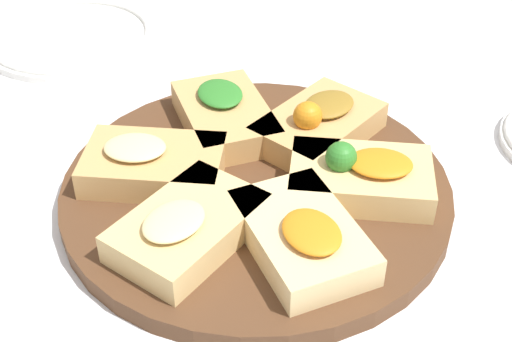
{
  "coord_description": "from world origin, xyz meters",
  "views": [
    {
      "loc": [
        0.45,
        -0.39,
        0.5
      ],
      "look_at": [
        0.0,
        0.0,
        0.04
      ],
      "focal_mm": 50.0,
      "sensor_mm": 36.0,
      "label": 1
    }
  ],
  "objects": [
    {
      "name": "focaccia_slice_5",
      "position": [
        -0.02,
        0.11,
        0.04
      ],
      "size": [
        0.11,
        0.16,
        0.06
      ],
      "color": "tan",
      "rests_on": "serving_board"
    },
    {
      "name": "ground_plane",
      "position": [
        0.0,
        0.0,
        0.0
      ],
      "size": [
        3.0,
        3.0,
        0.0
      ],
      "primitive_type": "plane",
      "color": "white"
    },
    {
      "name": "focaccia_slice_2",
      "position": [
        0.02,
        -0.11,
        0.04
      ],
      "size": [
        0.12,
        0.16,
        0.04
      ],
      "color": "#DBB775",
      "rests_on": "serving_board"
    },
    {
      "name": "focaccia_slice_1",
      "position": [
        -0.08,
        -0.08,
        0.04
      ],
      "size": [
        0.17,
        0.17,
        0.04
      ],
      "color": "tan",
      "rests_on": "serving_board"
    },
    {
      "name": "plate_left",
      "position": [
        -0.45,
        0.03,
        0.01
      ],
      "size": [
        0.25,
        0.25,
        0.02
      ],
      "color": "white",
      "rests_on": "ground_plane"
    },
    {
      "name": "focaccia_slice_4",
      "position": [
        0.08,
        0.07,
        0.04
      ],
      "size": [
        0.17,
        0.17,
        0.06
      ],
      "color": "#DBB775",
      "rests_on": "serving_board"
    },
    {
      "name": "focaccia_slice_3",
      "position": [
        0.11,
        -0.03,
        0.04
      ],
      "size": [
        0.17,
        0.13,
        0.04
      ],
      "color": "#E5C689",
      "rests_on": "serving_board"
    },
    {
      "name": "serving_board",
      "position": [
        0.0,
        0.0,
        0.01
      ],
      "size": [
        0.42,
        0.42,
        0.02
      ],
      "primitive_type": "cylinder",
      "color": "#51331E",
      "rests_on": "ground_plane"
    },
    {
      "name": "focaccia_slice_0",
      "position": [
        -0.1,
        0.04,
        0.04
      ],
      "size": [
        0.17,
        0.14,
        0.04
      ],
      "color": "tan",
      "rests_on": "serving_board"
    }
  ]
}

